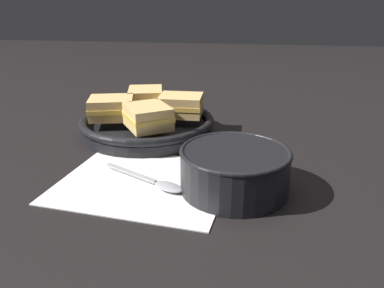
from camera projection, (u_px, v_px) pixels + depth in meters
ground_plane at (187, 166)px, 0.69m from camera, size 4.00×4.00×0.00m
napkin at (144, 181)px, 0.63m from camera, size 0.30×0.26×0.00m
soup_bowl at (235, 167)px, 0.59m from camera, size 0.18×0.18×0.07m
spoon at (157, 183)px, 0.61m from camera, size 0.16×0.10×0.01m
skillet at (147, 125)px, 0.85m from camera, size 0.36×0.35×0.04m
sandwich_near_left at (181, 105)px, 0.85m from camera, size 0.10×0.08×0.05m
sandwich_near_right at (146, 98)px, 0.91m from camera, size 0.10×0.11×0.05m
sandwich_far_left at (112, 108)px, 0.82m from camera, size 0.12×0.10×0.05m
sandwich_far_right at (148, 117)px, 0.76m from camera, size 0.12×0.13×0.05m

